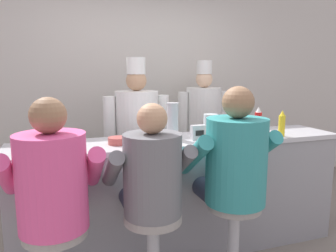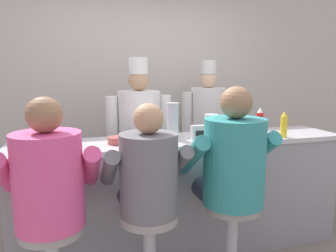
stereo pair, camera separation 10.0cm
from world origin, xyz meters
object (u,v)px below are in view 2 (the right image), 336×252
at_px(hot_sauce_bottle_orange, 215,133).
at_px(cup_stack_steel, 173,121).
at_px(diner_seated_teal, 231,167).
at_px(cereal_bowl, 118,140).
at_px(mustard_bottle_yellow, 284,125).
at_px(cook_in_whites_far, 208,124).
at_px(water_pitcher_clear, 212,126).
at_px(cook_in_whites_near, 139,135).
at_px(napkin_dispenser_chrome, 198,133).
at_px(diner_seated_grey, 148,182).
at_px(coffee_mug_tan, 247,133).
at_px(ketchup_bottle_red, 260,123).
at_px(breakfast_plate, 65,149).
at_px(diner_seated_pink, 49,188).

bearing_deg(hot_sauce_bottle_orange, cup_stack_steel, 150.73).
relative_size(cup_stack_steel, diner_seated_teal, 0.21).
bearing_deg(cereal_bowl, mustard_bottle_yellow, -6.31).
relative_size(hot_sauce_bottle_orange, cook_in_whites_far, 0.09).
height_order(water_pitcher_clear, cook_in_whites_near, cook_in_whites_near).
xyz_separation_m(napkin_dispenser_chrome, cook_in_whites_near, (-0.35, 0.71, -0.13)).
bearing_deg(cook_in_whites_near, cook_in_whites_far, 26.08).
bearing_deg(diner_seated_grey, water_pitcher_clear, 39.36).
height_order(hot_sauce_bottle_orange, diner_seated_teal, diner_seated_teal).
bearing_deg(coffee_mug_tan, diner_seated_teal, -130.30).
height_order(ketchup_bottle_red, cook_in_whites_far, cook_in_whites_far).
distance_m(ketchup_bottle_red, diner_seated_teal, 0.72).
bearing_deg(diner_seated_grey, breakfast_plate, 141.10).
bearing_deg(diner_seated_pink, cereal_bowl, 47.33).
relative_size(ketchup_bottle_red, diner_seated_teal, 0.18).
bearing_deg(ketchup_bottle_red, napkin_dispenser_chrome, 177.71).
distance_m(ketchup_bottle_red, coffee_mug_tan, 0.17).
xyz_separation_m(breakfast_plate, napkin_dispenser_chrome, (1.06, 0.08, 0.05)).
distance_m(mustard_bottle_yellow, napkin_dispenser_chrome, 0.75).
relative_size(coffee_mug_tan, diner_seated_teal, 0.08).
xyz_separation_m(cereal_bowl, diner_seated_grey, (0.12, -0.53, -0.18)).
bearing_deg(hot_sauce_bottle_orange, cook_in_whites_far, 68.98).
height_order(hot_sauce_bottle_orange, breakfast_plate, hot_sauce_bottle_orange).
xyz_separation_m(diner_seated_teal, cook_in_whites_far, (0.54, 1.65, 0.03)).
relative_size(diner_seated_teal, cook_in_whites_far, 0.87).
height_order(water_pitcher_clear, cereal_bowl, water_pitcher_clear).
xyz_separation_m(water_pitcher_clear, cook_in_whites_near, (-0.51, 0.62, -0.17)).
height_order(coffee_mug_tan, diner_seated_pink, diner_seated_pink).
bearing_deg(diner_seated_pink, mustard_bottle_yellow, 11.17).
distance_m(cereal_bowl, diner_seated_pink, 0.74).
bearing_deg(cereal_bowl, coffee_mug_tan, -5.44).
bearing_deg(breakfast_plate, cup_stack_steel, 10.58).
distance_m(mustard_bottle_yellow, breakfast_plate, 1.80).
bearing_deg(diner_seated_pink, coffee_mug_tan, 15.22).
relative_size(breakfast_plate, diner_seated_pink, 0.16).
xyz_separation_m(ketchup_bottle_red, water_pitcher_clear, (-0.40, 0.11, -0.02)).
bearing_deg(cook_in_whites_far, cook_in_whites_near, -153.92).
relative_size(mustard_bottle_yellow, breakfast_plate, 1.01).
bearing_deg(ketchup_bottle_red, coffee_mug_tan, -165.56).
distance_m(napkin_dispenser_chrome, cook_in_whites_far, 1.32).
height_order(napkin_dispenser_chrome, diner_seated_teal, diner_seated_teal).
bearing_deg(coffee_mug_tan, napkin_dispenser_chrome, 171.91).
relative_size(diner_seated_pink, cook_in_whites_near, 0.84).
relative_size(breakfast_plate, diner_seated_teal, 0.15).
height_order(ketchup_bottle_red, napkin_dispenser_chrome, ketchup_bottle_red).
height_order(diner_seated_pink, diner_seated_grey, diner_seated_pink).
bearing_deg(diner_seated_grey, coffee_mug_tan, 24.02).
distance_m(hot_sauce_bottle_orange, diner_seated_pink, 1.34).
height_order(hot_sauce_bottle_orange, diner_seated_pink, diner_seated_pink).
xyz_separation_m(diner_seated_grey, cook_in_whites_near, (0.19, 1.19, 0.08)).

